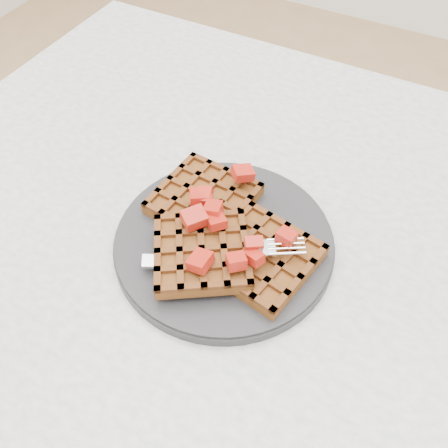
# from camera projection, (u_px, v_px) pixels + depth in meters

# --- Properties ---
(table) EXTENTS (1.20, 0.80, 0.75)m
(table) POSITION_uv_depth(u_px,v_px,m) (332.00, 335.00, 0.62)
(table) COLOR silver
(table) RESTS_ON ground
(plate) EXTENTS (0.25, 0.25, 0.02)m
(plate) POSITION_uv_depth(u_px,v_px,m) (224.00, 242.00, 0.56)
(plate) COLOR black
(plate) RESTS_ON table
(waffles) EXTENTS (0.21, 0.20, 0.03)m
(waffles) POSITION_uv_depth(u_px,v_px,m) (222.00, 234.00, 0.54)
(waffles) COLOR brown
(waffles) RESTS_ON plate
(strawberry_pile) EXTENTS (0.15, 0.15, 0.02)m
(strawberry_pile) POSITION_uv_depth(u_px,v_px,m) (224.00, 216.00, 0.53)
(strawberry_pile) COLOR #920F09
(strawberry_pile) RESTS_ON waffles
(fork) EXTENTS (0.17, 0.11, 0.02)m
(fork) POSITION_uv_depth(u_px,v_px,m) (235.00, 260.00, 0.53)
(fork) COLOR silver
(fork) RESTS_ON plate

